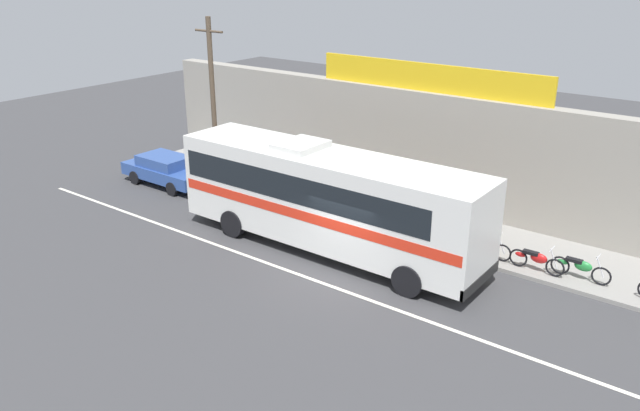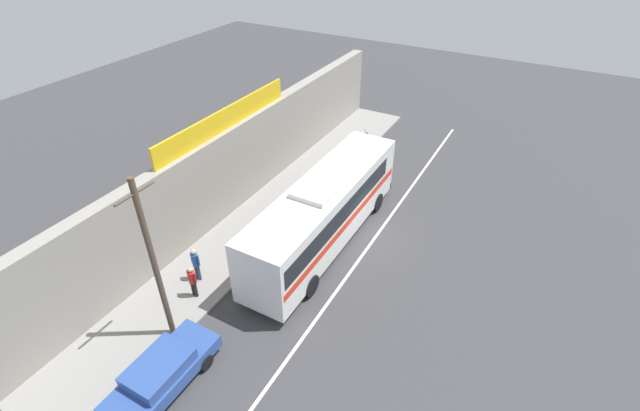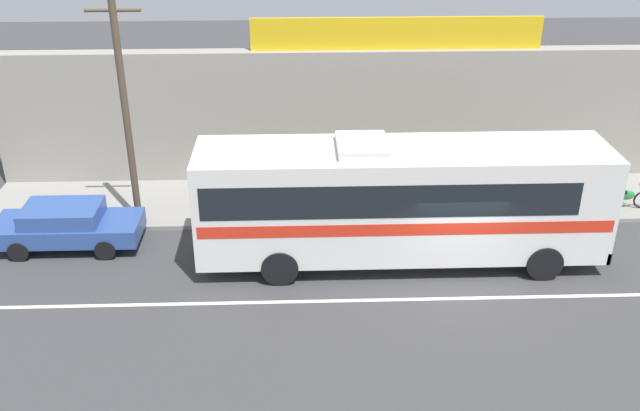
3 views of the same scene
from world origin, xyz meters
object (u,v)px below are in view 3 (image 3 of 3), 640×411
(utility_pole, at_px, (125,109))
(intercity_bus, at_px, (398,197))
(motorcycle_green, at_px, (533,201))
(pedestrian_near_shop, at_px, (201,185))
(motorcycle_orange, at_px, (623,197))
(parked_car, at_px, (67,225))
(pedestrian_by_curb, at_px, (228,176))
(motorcycle_red, at_px, (588,201))

(utility_pole, bearing_deg, intercity_bus, -17.63)
(intercity_bus, distance_m, motorcycle_green, 5.74)
(utility_pole, bearing_deg, pedestrian_near_shop, 16.47)
(utility_pole, xyz_separation_m, motorcycle_orange, (16.07, 0.27, -3.37))
(parked_car, relative_size, utility_pole, 0.60)
(utility_pole, bearing_deg, pedestrian_by_curb, 22.05)
(parked_car, distance_m, pedestrian_near_shop, 4.36)
(parked_car, distance_m, pedestrian_by_curb, 5.40)
(motorcycle_green, relative_size, pedestrian_near_shop, 1.14)
(intercity_bus, bearing_deg, pedestrian_by_curb, 144.39)
(parked_car, bearing_deg, motorcycle_green, 5.56)
(intercity_bus, height_order, motorcycle_orange, intercity_bus)
(intercity_bus, xyz_separation_m, utility_pole, (-8.06, 2.56, 1.87))
(motorcycle_red, xyz_separation_m, pedestrian_by_curb, (-11.89, 1.17, 0.59))
(motorcycle_green, distance_m, pedestrian_by_curb, 10.18)
(intercity_bus, relative_size, pedestrian_near_shop, 7.14)
(motorcycle_red, bearing_deg, pedestrian_by_curb, 174.37)
(utility_pole, height_order, motorcycle_red, utility_pole)
(motorcycle_green, bearing_deg, utility_pole, -179.86)
(motorcycle_red, bearing_deg, intercity_bus, -159.15)
(pedestrian_by_curb, bearing_deg, pedestrian_near_shop, -146.76)
(motorcycle_green, distance_m, pedestrian_near_shop, 11.00)
(motorcycle_red, bearing_deg, utility_pole, 179.95)
(intercity_bus, xyz_separation_m, motorcycle_orange, (8.01, 2.84, -1.50))
(parked_car, relative_size, motorcycle_orange, 2.31)
(intercity_bus, height_order, pedestrian_by_curb, intercity_bus)
(parked_car, bearing_deg, pedestrian_near_shop, 27.43)
(motorcycle_red, xyz_separation_m, pedestrian_near_shop, (-12.76, 0.60, 0.52))
(motorcycle_orange, bearing_deg, motorcycle_red, -167.72)
(motorcycle_orange, bearing_deg, utility_pole, -179.02)
(parked_car, xyz_separation_m, motorcycle_green, (14.82, 1.44, -0.17))
(utility_pole, bearing_deg, motorcycle_green, 0.14)
(intercity_bus, relative_size, utility_pole, 1.59)
(pedestrian_near_shop, bearing_deg, motorcycle_orange, -1.28)
(utility_pole, xyz_separation_m, motorcycle_red, (14.75, -0.01, -3.37))
(intercity_bus, relative_size, motorcycle_green, 6.29)
(pedestrian_by_curb, bearing_deg, intercity_bus, -35.61)
(utility_pole, relative_size, pedestrian_by_curb, 4.21)
(parked_car, distance_m, utility_pole, 3.96)
(motorcycle_red, height_order, pedestrian_near_shop, pedestrian_near_shop)
(motorcycle_orange, bearing_deg, intercity_bus, -160.51)
(intercity_bus, height_order, utility_pole, utility_pole)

